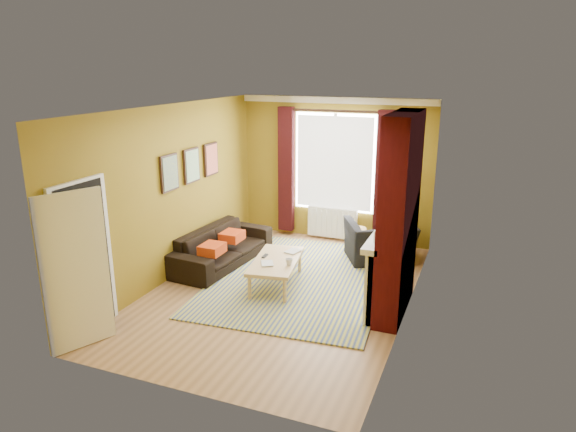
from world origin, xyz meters
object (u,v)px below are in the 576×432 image
Objects in this scene: armchair at (380,242)px; wicker_stool at (356,240)px; sofa at (222,246)px; floor_lamp at (403,188)px; coffee_table at (276,262)px.

wicker_stool is at bearing -60.67° from armchair.
wicker_stool is (2.04, 1.46, -0.09)m from sofa.
sofa is 3.34m from floor_lamp.
sofa is 1.36m from coffee_table.
floor_lamp is (0.29, 0.34, 0.92)m from armchair.
wicker_stool is 1.32m from floor_lamp.
armchair reaches higher than coffee_table.
armchair is at bearing -130.90° from floor_lamp.
coffee_table is (-1.29, -1.66, 0.03)m from armchair.
armchair is 1.03m from floor_lamp.
armchair reaches higher than sofa.
coffee_table is 2.15m from wicker_stool.
wicker_stool is at bearing -178.95° from floor_lamp.
floor_lamp is at bearing 1.05° from wicker_stool.
armchair is at bearing -32.96° from wicker_stool.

